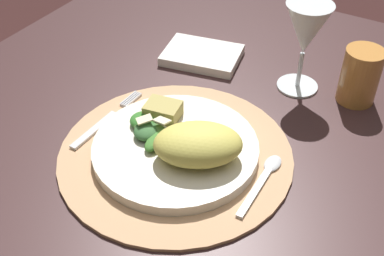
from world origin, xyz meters
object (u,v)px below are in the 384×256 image
(dining_table, at_px, (237,202))
(wine_glass, at_px, (306,32))
(napkin, at_px, (202,55))
(amber_tumbler, at_px, (360,76))
(dinner_plate, at_px, (175,149))
(spoon, at_px, (265,175))
(fork, at_px, (104,122))

(dining_table, height_order, wine_glass, wine_glass)
(napkin, bearing_deg, amber_tumbler, 4.14)
(dinner_plate, relative_size, wine_glass, 1.56)
(dining_table, relative_size, napkin, 7.78)
(dining_table, height_order, napkin, napkin)
(dinner_plate, bearing_deg, spoon, 9.77)
(dinner_plate, height_order, amber_tumbler, amber_tumbler)
(fork, relative_size, wine_glass, 1.05)
(dining_table, relative_size, fork, 6.58)
(fork, height_order, spoon, spoon)
(dining_table, bearing_deg, fork, -156.29)
(dinner_plate, bearing_deg, dining_table, 53.58)
(dinner_plate, relative_size, amber_tumbler, 2.57)
(dinner_plate, height_order, spoon, dinner_plate)
(spoon, bearing_deg, napkin, 135.35)
(fork, distance_m, wine_glass, 0.37)
(dining_table, height_order, amber_tumbler, amber_tumbler)
(amber_tumbler, bearing_deg, wine_glass, -171.25)
(fork, bearing_deg, wine_glass, 48.81)
(dinner_plate, bearing_deg, fork, 179.01)
(spoon, distance_m, amber_tumbler, 0.27)
(dinner_plate, distance_m, fork, 0.14)
(dining_table, relative_size, spoon, 8.23)
(dining_table, relative_size, dinner_plate, 4.46)
(dinner_plate, height_order, napkin, dinner_plate)
(fork, bearing_deg, spoon, 4.43)
(dinner_plate, relative_size, spoon, 1.85)
(fork, distance_m, amber_tumbler, 0.44)
(fork, relative_size, napkin, 1.18)
(dining_table, distance_m, wine_glass, 0.32)
(wine_glass, bearing_deg, napkin, -178.26)
(dinner_plate, xyz_separation_m, wine_glass, (0.09, 0.27, 0.10))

